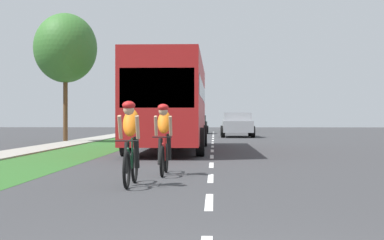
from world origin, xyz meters
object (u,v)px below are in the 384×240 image
Objects in this scene: bus_red at (171,100)px; pickup_silver at (237,125)px; sedan_black at (196,124)px; cyclist_trailing at (164,139)px; street_tree_near at (65,48)px; cyclist_lead at (131,142)px; suv_dark_green at (234,122)px.

pickup_silver is (3.27, 16.79, -1.15)m from bus_red.
sedan_black is at bearing 89.51° from bus_red.
cyclist_trailing is 36.34m from sedan_black.
street_tree_near is at bearing -109.72° from sedan_black.
pickup_silver is (3.12, 29.18, 0.02)m from cyclist_lead.
cyclist_lead is 12.45m from bus_red.
cyclist_trailing is 0.37× the size of suv_dark_green.
sedan_black is 9.01m from suv_dark_green.
street_tree_near reaches higher than cyclist_trailing.
suv_dark_green is 28.53m from street_tree_near.
cyclist_lead is 46.95m from suv_dark_green.
street_tree_near reaches higher than cyclist_lead.
bus_red is 17.14m from pickup_silver.
street_tree_near reaches higher than sedan_black.
pickup_silver reaches higher than sedan_black.
pickup_silver is 17.65m from suv_dark_green.
cyclist_lead is 21.78m from street_tree_near.
pickup_silver is 9.79m from sedan_black.
street_tree_near is (-9.54, -8.80, 4.20)m from pickup_silver.
cyclist_trailing is 0.15× the size of bus_red.
pickup_silver is at bearing 84.35° from cyclist_trailing.
pickup_silver is at bearing 42.68° from street_tree_near.
bus_red is (-0.15, 12.39, 1.17)m from cyclist_lead.
bus_red is at bearing -51.89° from street_tree_near.
cyclist_trailing is 0.25× the size of street_tree_near.
pickup_silver is 1.19× the size of sedan_black.
bus_red is 26.12m from sedan_black.
sedan_black is (-3.05, 9.31, -0.06)m from pickup_silver.
pickup_silver is 13.64m from street_tree_near.
sedan_black is at bearing 108.15° from pickup_silver.
bus_red is at bearing -101.04° from pickup_silver.
cyclist_trailing is at bearing 78.32° from cyclist_lead.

